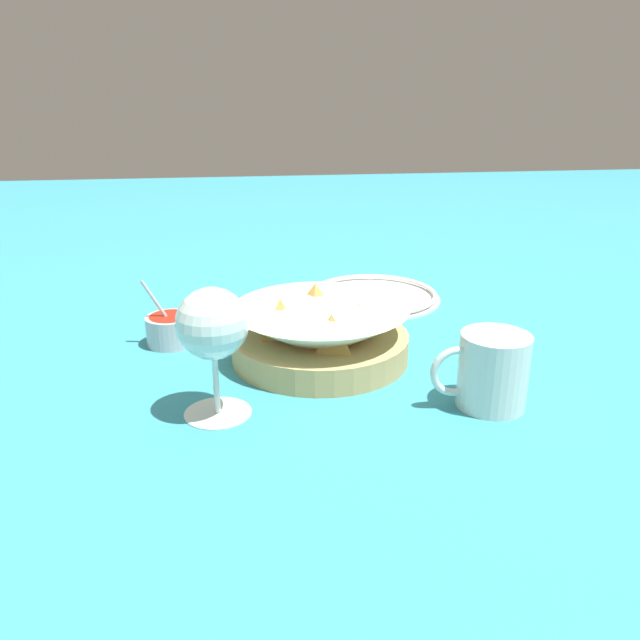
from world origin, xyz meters
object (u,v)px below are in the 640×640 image
side_plate (374,295)px  beer_mug (491,373)px  sauce_cup (170,328)px  food_basket (320,335)px  wine_glass (213,328)px

side_plate → beer_mug: bearing=96.5°
beer_mug → sauce_cup: bearing=-32.6°
sauce_cup → side_plate: (-0.35, -0.16, -0.02)m
beer_mug → side_plate: (0.05, -0.42, -0.03)m
beer_mug → food_basket: bearing=-42.8°
wine_glass → beer_mug: 0.33m
wine_glass → side_plate: bearing=-125.2°
food_basket → side_plate: 0.28m
food_basket → beer_mug: food_basket is taller
food_basket → beer_mug: (-0.18, 0.17, 0.01)m
wine_glass → beer_mug: wine_glass is taller
wine_glass → side_plate: (-0.28, -0.39, -0.10)m
sauce_cup → wine_glass: 0.25m
sauce_cup → beer_mug: 0.47m
sauce_cup → side_plate: 0.38m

